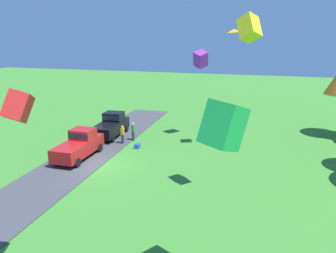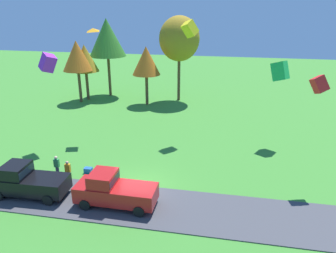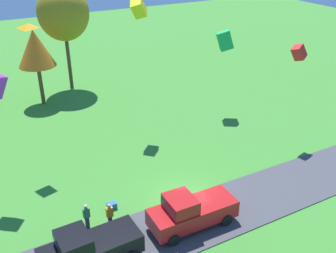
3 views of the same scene
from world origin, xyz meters
name	(u,v)px [view 1 (image 1 of 3)]	position (x,y,z in m)	size (l,w,h in m)	color
ground_plane	(100,165)	(0.00, 0.00, 0.00)	(120.00, 120.00, 0.00)	#3D842D
pavement_strip	(76,162)	(0.00, -2.01, 0.03)	(36.00, 4.40, 0.06)	#424247
car_pickup_by_flagpole	(112,125)	(-6.91, -2.25, 1.11)	(5.06, 2.18, 2.14)	black
car_pickup_near_entrance	(79,144)	(-1.01, -2.23, 1.11)	(5.03, 2.10, 2.14)	red
person_watching_sky	(133,131)	(-6.13, 0.26, 0.88)	(0.36, 0.24, 1.71)	#2D334C
person_beside_suv	(123,135)	(-4.99, -0.30, 0.88)	(0.36, 0.24, 1.71)	#2D334C
cooler_box	(137,146)	(-4.29, 1.34, 0.20)	(0.56, 0.40, 0.40)	blue
kite_diamond_low_drifter	(234,31)	(-6.27, 8.81, 9.68)	(1.08, 1.03, 0.28)	orange
kite_box_high_right	(201,59)	(-9.11, 5.78, 7.28)	(0.95, 0.95, 1.33)	purple
kite_box_high_left	(18,106)	(11.21, 2.98, 7.04)	(0.71, 0.71, 0.99)	red
kite_box_mid_center	(224,125)	(9.74, 9.98, 6.48)	(1.09, 1.09, 1.53)	green
kite_box_trailing_tail	(249,28)	(1.96, 10.31, 9.77)	(0.86, 0.86, 1.21)	yellow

